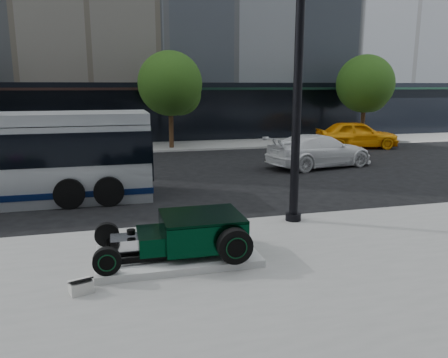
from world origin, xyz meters
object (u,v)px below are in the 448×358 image
object	(u,v)px
lamppost	(298,87)
white_sedan	(320,151)
yellow_taxi	(357,134)
hot_rod	(192,232)

from	to	relation	value
lamppost	white_sedan	bearing A→B (deg)	58.84
white_sedan	lamppost	bearing A→B (deg)	137.30
yellow_taxi	hot_rod	bearing A→B (deg)	150.22
hot_rod	white_sedan	size ratio (longest dim) A/B	0.61
lamppost	yellow_taxi	size ratio (longest dim) A/B	1.59
hot_rod	lamppost	world-z (taller)	lamppost
lamppost	hot_rod	bearing A→B (deg)	-148.78
hot_rod	yellow_taxi	xyz separation A→B (m)	(13.18, 15.13, 0.15)
hot_rod	yellow_taxi	world-z (taller)	yellow_taxi
lamppost	yellow_taxi	distance (m)	16.77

